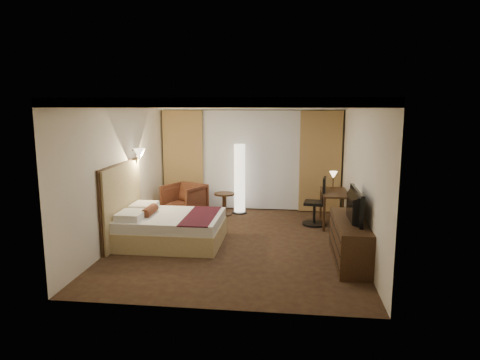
# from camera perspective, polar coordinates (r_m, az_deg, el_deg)

# --- Properties ---
(floor) EXTENTS (4.50, 5.50, 0.01)m
(floor) POSITION_cam_1_polar(r_m,az_deg,el_deg) (8.32, -0.33, -8.31)
(floor) COLOR #321B13
(floor) RESTS_ON ground
(ceiling) EXTENTS (4.50, 5.50, 0.01)m
(ceiling) POSITION_cam_1_polar(r_m,az_deg,el_deg) (7.90, -0.35, 10.63)
(ceiling) COLOR white
(ceiling) RESTS_ON back_wall
(back_wall) EXTENTS (4.50, 0.02, 2.70)m
(back_wall) POSITION_cam_1_polar(r_m,az_deg,el_deg) (10.71, 1.49, 3.23)
(back_wall) COLOR silver
(back_wall) RESTS_ON floor
(left_wall) EXTENTS (0.02, 5.50, 2.70)m
(left_wall) POSITION_cam_1_polar(r_m,az_deg,el_deg) (8.57, -15.44, 1.16)
(left_wall) COLOR silver
(left_wall) RESTS_ON floor
(right_wall) EXTENTS (0.02, 5.50, 2.70)m
(right_wall) POSITION_cam_1_polar(r_m,az_deg,el_deg) (8.04, 15.79, 0.58)
(right_wall) COLOR silver
(right_wall) RESTS_ON floor
(crown_molding) EXTENTS (4.50, 5.50, 0.12)m
(crown_molding) POSITION_cam_1_polar(r_m,az_deg,el_deg) (7.90, -0.35, 10.20)
(crown_molding) COLOR black
(crown_molding) RESTS_ON ceiling
(soffit) EXTENTS (4.50, 0.50, 0.20)m
(soffit) POSITION_cam_1_polar(r_m,az_deg,el_deg) (10.38, 1.39, 9.94)
(soffit) COLOR white
(soffit) RESTS_ON ceiling
(curtain_sheer) EXTENTS (2.48, 0.04, 2.45)m
(curtain_sheer) POSITION_cam_1_polar(r_m,az_deg,el_deg) (10.64, 1.45, 2.65)
(curtain_sheer) COLOR silver
(curtain_sheer) RESTS_ON back_wall
(curtain_left_drape) EXTENTS (1.00, 0.14, 2.45)m
(curtain_left_drape) POSITION_cam_1_polar(r_m,az_deg,el_deg) (10.87, -7.55, 2.72)
(curtain_left_drape) COLOR #A87B4C
(curtain_left_drape) RESTS_ON back_wall
(curtain_right_drape) EXTENTS (1.00, 0.14, 2.45)m
(curtain_right_drape) POSITION_cam_1_polar(r_m,az_deg,el_deg) (10.56, 10.65, 2.42)
(curtain_right_drape) COLOR #A87B4C
(curtain_right_drape) RESTS_ON back_wall
(wall_sconce) EXTENTS (0.24, 0.24, 0.24)m
(wall_sconce) POSITION_cam_1_polar(r_m,az_deg,el_deg) (8.99, -13.25, 3.40)
(wall_sconce) COLOR white
(wall_sconce) RESTS_ON left_wall
(bed) EXTENTS (1.90, 1.48, 0.56)m
(bed) POSITION_cam_1_polar(r_m,az_deg,el_deg) (8.30, -9.08, -6.46)
(bed) COLOR white
(bed) RESTS_ON floor
(headboard) EXTENTS (0.12, 1.78, 1.50)m
(headboard) POSITION_cam_1_polar(r_m,az_deg,el_deg) (8.49, -15.41, -3.03)
(headboard) COLOR tan
(headboard) RESTS_ON floor
(armchair) EXTENTS (1.08, 1.05, 0.85)m
(armchair) POSITION_cam_1_polar(r_m,az_deg,el_deg) (10.20, -7.43, -2.47)
(armchair) COLOR #482015
(armchair) RESTS_ON floor
(side_table) EXTENTS (0.49, 0.49, 0.54)m
(side_table) POSITION_cam_1_polar(r_m,az_deg,el_deg) (10.25, -2.09, -3.22)
(side_table) COLOR black
(side_table) RESTS_ON floor
(floor_lamp) EXTENTS (0.36, 0.36, 1.70)m
(floor_lamp) POSITION_cam_1_polar(r_m,az_deg,el_deg) (10.31, -0.06, 0.16)
(floor_lamp) COLOR white
(floor_lamp) RESTS_ON floor
(desk) EXTENTS (0.55, 1.12, 0.75)m
(desk) POSITION_cam_1_polar(r_m,az_deg,el_deg) (9.60, 12.42, -3.71)
(desk) COLOR black
(desk) RESTS_ON floor
(desk_lamp) EXTENTS (0.18, 0.18, 0.34)m
(desk_lamp) POSITION_cam_1_polar(r_m,az_deg,el_deg) (9.89, 12.31, -0.08)
(desk_lamp) COLOR #FFD899
(desk_lamp) RESTS_ON desk
(office_chair) EXTENTS (0.58, 0.58, 1.07)m
(office_chair) POSITION_cam_1_polar(r_m,az_deg,el_deg) (9.48, 9.92, -2.79)
(office_chair) COLOR black
(office_chair) RESTS_ON floor
(dresser) EXTENTS (0.50, 1.83, 0.71)m
(dresser) POSITION_cam_1_polar(r_m,az_deg,el_deg) (7.51, 14.40, -7.82)
(dresser) COLOR black
(dresser) RESTS_ON floor
(television) EXTENTS (0.66, 1.12, 0.15)m
(television) POSITION_cam_1_polar(r_m,az_deg,el_deg) (7.33, 14.39, -2.79)
(television) COLOR black
(television) RESTS_ON dresser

